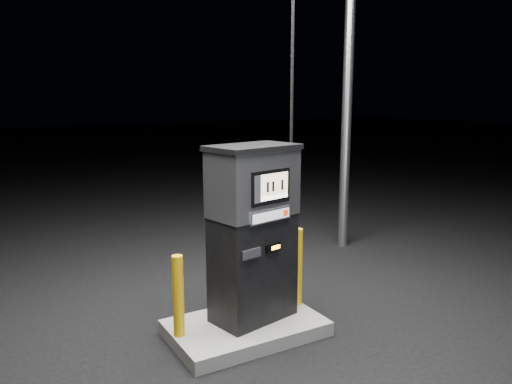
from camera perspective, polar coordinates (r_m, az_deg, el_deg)
ground at (r=5.56m, az=-1.20°, el=-15.95°), size 80.00×80.00×0.00m
pump_island at (r=5.53m, az=-1.20°, el=-15.25°), size 1.60×1.00×0.15m
fuel_dispenser at (r=5.25m, az=-0.30°, el=-4.54°), size 1.08×0.73×3.89m
bollard_left at (r=5.10m, az=-8.87°, el=-11.67°), size 0.14×0.14×0.84m
bollard_right at (r=5.78m, az=4.72°, el=-8.49°), size 0.15×0.15×0.89m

